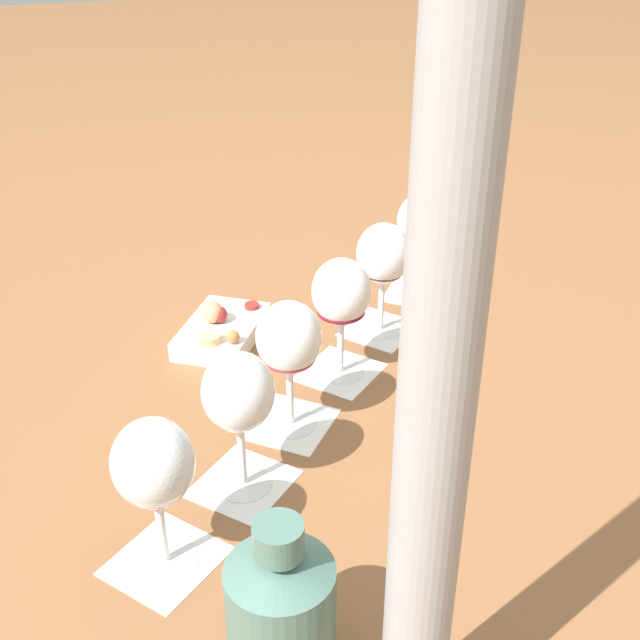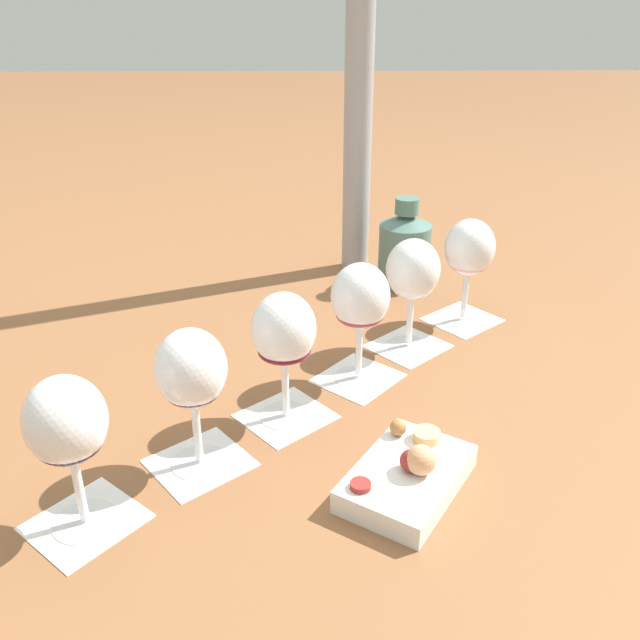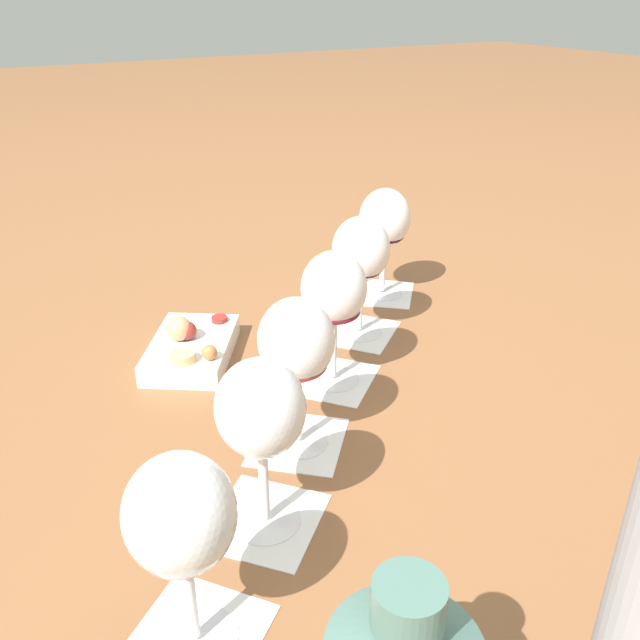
% 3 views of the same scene
% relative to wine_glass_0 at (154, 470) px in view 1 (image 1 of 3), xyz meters
% --- Properties ---
extents(ground_plane, '(8.00, 8.00, 0.00)m').
position_rel_wine_glass_0_xyz_m(ground_plane, '(0.25, 0.24, -0.12)').
color(ground_plane, brown).
extents(tasting_card_0, '(0.15, 0.15, 0.00)m').
position_rel_wine_glass_0_xyz_m(tasting_card_0, '(0.00, -0.00, -0.12)').
color(tasting_card_0, white).
rests_on(tasting_card_0, ground_plane).
extents(tasting_card_1, '(0.15, 0.15, 0.00)m').
position_rel_wine_glass_0_xyz_m(tasting_card_1, '(0.11, 0.09, -0.12)').
color(tasting_card_1, white).
rests_on(tasting_card_1, ground_plane).
extents(tasting_card_2, '(0.15, 0.15, 0.00)m').
position_rel_wine_glass_0_xyz_m(tasting_card_2, '(0.19, 0.19, -0.12)').
color(tasting_card_2, white).
rests_on(tasting_card_2, ground_plane).
extents(tasting_card_3, '(0.15, 0.15, 0.00)m').
position_rel_wine_glass_0_xyz_m(tasting_card_3, '(0.30, 0.29, -0.12)').
color(tasting_card_3, white).
rests_on(tasting_card_3, ground_plane).
extents(tasting_card_4, '(0.15, 0.15, 0.00)m').
position_rel_wine_glass_0_xyz_m(tasting_card_4, '(0.40, 0.38, -0.12)').
color(tasting_card_4, white).
rests_on(tasting_card_4, ground_plane).
extents(tasting_card_5, '(0.15, 0.15, 0.00)m').
position_rel_wine_glass_0_xyz_m(tasting_card_5, '(0.51, 0.48, -0.12)').
color(tasting_card_5, white).
rests_on(tasting_card_5, ground_plane).
extents(wine_glass_0, '(0.08, 0.08, 0.18)m').
position_rel_wine_glass_0_xyz_m(wine_glass_0, '(0.00, 0.00, 0.00)').
color(wine_glass_0, white).
rests_on(wine_glass_0, tasting_card_0).
extents(wine_glass_1, '(0.08, 0.08, 0.18)m').
position_rel_wine_glass_0_xyz_m(wine_glass_1, '(0.11, 0.09, 0.00)').
color(wine_glass_1, white).
rests_on(wine_glass_1, tasting_card_1).
extents(wine_glass_2, '(0.08, 0.08, 0.18)m').
position_rel_wine_glass_0_xyz_m(wine_glass_2, '(0.19, 0.19, 0.00)').
color(wine_glass_2, white).
rests_on(wine_glass_2, tasting_card_2).
extents(wine_glass_3, '(0.08, 0.08, 0.18)m').
position_rel_wine_glass_0_xyz_m(wine_glass_3, '(0.30, 0.29, 0.00)').
color(wine_glass_3, white).
rests_on(wine_glass_3, tasting_card_3).
extents(wine_glass_4, '(0.08, 0.08, 0.18)m').
position_rel_wine_glass_0_xyz_m(wine_glass_4, '(0.40, 0.38, 0.00)').
color(wine_glass_4, white).
rests_on(wine_glass_4, tasting_card_4).
extents(wine_glass_5, '(0.08, 0.08, 0.18)m').
position_rel_wine_glass_0_xyz_m(wine_glass_5, '(0.51, 0.48, -0.00)').
color(wine_glass_5, white).
rests_on(wine_glass_5, tasting_card_5).
extents(ceramic_vase, '(0.10, 0.10, 0.17)m').
position_rel_wine_glass_0_xyz_m(ceramic_vase, '(0.08, -0.16, -0.05)').
color(ceramic_vase, '#4C7066').
rests_on(ceramic_vase, ground_plane).
extents(snack_dish, '(0.18, 0.20, 0.06)m').
position_rel_wine_glass_0_xyz_m(snack_dish, '(0.15, 0.43, -0.11)').
color(snack_dish, white).
rests_on(snack_dish, ground_plane).
extents(umbrella_pole, '(0.05, 0.05, 0.84)m').
position_rel_wine_glass_0_xyz_m(umbrella_pole, '(0.17, -0.25, 0.29)').
color(umbrella_pole, '#99999E').
rests_on(umbrella_pole, ground_plane).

